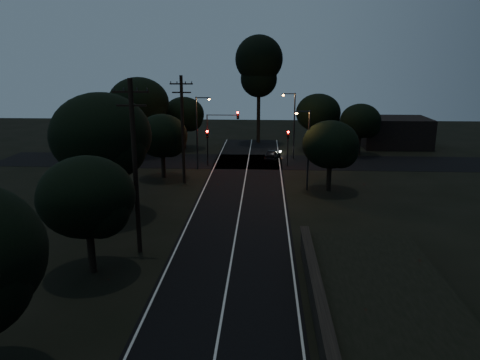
{
  "coord_description": "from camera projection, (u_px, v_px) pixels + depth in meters",
  "views": [
    {
      "loc": [
        1.97,
        -12.63,
        12.25
      ],
      "look_at": [
        0.0,
        24.0,
        2.5
      ],
      "focal_mm": 35.0,
      "sensor_mm": 36.0,
      "label": 1
    }
  ],
  "objects": [
    {
      "name": "tree_left_d",
      "position": [
        164.0,
        137.0,
        47.49
      ],
      "size": [
        5.2,
        5.2,
        6.6
      ],
      "color": "black",
      "rests_on": "ground"
    },
    {
      "name": "tree_far_nw",
      "position": [
        185.0,
        115.0,
        62.88
      ],
      "size": [
        5.51,
        5.51,
        6.98
      ],
      "color": "black",
      "rests_on": "ground"
    },
    {
      "name": "car",
      "position": [
        273.0,
        154.0,
        57.11
      ],
      "size": [
        2.29,
        3.9,
        1.25
      ],
      "primitive_type": "imported",
      "rotation": [
        0.0,
        0.0,
        2.91
      ],
      "color": "black",
      "rests_on": "ground"
    },
    {
      "name": "tree_left_b",
      "position": [
        89.0,
        199.0,
        26.17
      ],
      "size": [
        5.44,
        5.44,
        6.92
      ],
      "color": "black",
      "rests_on": "ground"
    },
    {
      "name": "tall_pine",
      "position": [
        259.0,
        66.0,
        65.66
      ],
      "size": [
        6.67,
        6.67,
        15.16
      ],
      "color": "black",
      "rests_on": "ground"
    },
    {
      "name": "tree_left_c",
      "position": [
        104.0,
        138.0,
        35.45
      ],
      "size": [
        7.65,
        7.65,
        9.66
      ],
      "color": "black",
      "rests_on": "ground"
    },
    {
      "name": "signal_mast",
      "position": [
        222.0,
        128.0,
        53.07
      ],
      "size": [
        3.7,
        0.35,
        6.25
      ],
      "color": "black",
      "rests_on": "ground"
    },
    {
      "name": "signal_left",
      "position": [
        207.0,
        141.0,
        53.54
      ],
      "size": [
        0.28,
        0.35,
        4.1
      ],
      "color": "black",
      "rests_on": "ground"
    },
    {
      "name": "utility_pole_mid",
      "position": [
        135.0,
        165.0,
        28.76
      ],
      "size": [
        2.2,
        0.3,
        11.0
      ],
      "color": "black",
      "rests_on": "ground"
    },
    {
      "name": "signal_right",
      "position": [
        288.0,
        142.0,
        53.06
      ],
      "size": [
        0.28,
        0.35,
        4.1
      ],
      "color": "black",
      "rests_on": "ground"
    },
    {
      "name": "tree_far_w",
      "position": [
        140.0,
        105.0,
        58.77
      ],
      "size": [
        7.64,
        7.64,
        9.74
      ],
      "color": "black",
      "rests_on": "ground"
    },
    {
      "name": "streetlight_b",
      "position": [
        293.0,
        121.0,
        56.44
      ],
      "size": [
        1.66,
        0.26,
        8.0
      ],
      "color": "black",
      "rests_on": "ground"
    },
    {
      "name": "building_left",
      "position": [
        110.0,
        129.0,
        66.1
      ],
      "size": [
        10.0,
        8.0,
        4.4
      ],
      "primitive_type": "cube",
      "color": "black",
      "rests_on": "ground"
    },
    {
      "name": "streetlight_a",
      "position": [
        199.0,
        128.0,
        51.2
      ],
      "size": [
        1.66,
        0.26,
        8.0
      ],
      "color": "black",
      "rests_on": "ground"
    },
    {
      "name": "building_right",
      "position": [
        394.0,
        132.0,
        65.04
      ],
      "size": [
        9.0,
        7.0,
        4.0
      ],
      "primitive_type": "cube",
      "color": "black",
      "rests_on": "ground"
    },
    {
      "name": "streetlight_c",
      "position": [
        307.0,
        145.0,
        42.97
      ],
      "size": [
        1.46,
        0.26,
        7.5
      ],
      "color": "black",
      "rests_on": "ground"
    },
    {
      "name": "road_surface",
      "position": [
        244.0,
        186.0,
        45.47
      ],
      "size": [
        60.0,
        70.0,
        0.03
      ],
      "color": "black",
      "rests_on": "ground"
    },
    {
      "name": "tree_right_a",
      "position": [
        333.0,
        146.0,
        42.77
      ],
      "size": [
        5.2,
        5.2,
        6.61
      ],
      "color": "black",
      "rests_on": "ground"
    },
    {
      "name": "utility_pole_far",
      "position": [
        183.0,
        128.0,
        45.23
      ],
      "size": [
        2.2,
        0.3,
        10.5
      ],
      "color": "black",
      "rests_on": "ground"
    },
    {
      "name": "tree_far_e",
      "position": [
        362.0,
        122.0,
        58.88
      ],
      "size": [
        5.11,
        5.11,
        6.49
      ],
      "color": "black",
      "rests_on": "ground"
    },
    {
      "name": "tree_far_ne",
      "position": [
        320.0,
        114.0,
        61.86
      ],
      "size": [
        5.91,
        5.91,
        7.48
      ],
      "color": "black",
      "rests_on": "ground"
    }
  ]
}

